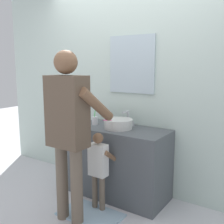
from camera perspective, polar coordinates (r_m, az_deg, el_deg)
ground_plane at (r=3.18m, az=-1.59°, el=-19.07°), size 14.00×14.00×0.00m
back_wall at (r=3.31m, az=4.57°, el=6.58°), size 4.40×0.10×2.70m
vanity_cabinet at (r=3.24m, az=1.51°, el=-10.54°), size 1.14×0.54×0.82m
sink_basin at (r=3.09m, az=1.35°, el=-2.48°), size 0.33×0.33×0.11m
faucet at (r=3.25m, az=3.26°, el=-1.42°), size 0.18×0.14×0.18m
toothbrush_cup at (r=3.30m, az=-3.64°, el=-1.78°), size 0.07×0.07×0.21m
bath_mat at (r=3.01m, az=-4.56°, el=-20.78°), size 0.64×0.40×0.02m
child_toddler at (r=2.89m, az=-2.84°, el=-11.01°), size 0.26×0.26×0.85m
adult_parent at (r=2.59m, az=-9.13°, el=-2.15°), size 0.52×0.55×1.68m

